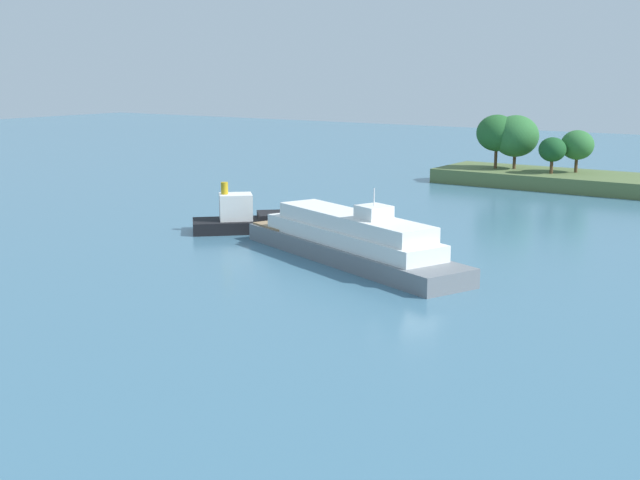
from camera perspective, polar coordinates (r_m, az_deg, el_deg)
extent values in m
cylinder|color=#513823|center=(122.38, 11.91, 5.45)|extent=(0.44, 0.44, 2.75)
ellipsoid|color=#235B28|center=(122.05, 11.99, 7.17)|extent=(5.76, 5.76, 5.18)
cylinder|color=#513823|center=(122.41, 13.13, 5.23)|extent=(0.44, 0.44, 2.05)
ellipsoid|color=#2D6B33|center=(122.08, 13.21, 6.93)|extent=(6.53, 6.53, 5.87)
cylinder|color=#513823|center=(118.09, 15.53, 4.83)|extent=(0.44, 0.44, 1.81)
ellipsoid|color=#194C23|center=(117.85, 15.59, 5.98)|extent=(3.68, 3.68, 3.31)
cylinder|color=#513823|center=(120.36, 17.09, 4.90)|extent=(0.44, 0.44, 1.98)
ellipsoid|color=#2D6B33|center=(120.09, 17.17, 6.22)|extent=(4.50, 4.50, 4.05)
cube|color=slate|center=(70.96, 2.08, -0.84)|extent=(25.73, 14.15, 1.51)
cube|color=white|center=(70.67, 2.08, 0.28)|extent=(20.20, 11.38, 1.30)
cube|color=white|center=(70.11, 2.28, 1.27)|extent=(17.59, 9.86, 1.30)
cube|color=white|center=(67.70, 3.70, 1.91)|extent=(3.09, 3.05, 1.10)
cube|color=#937551|center=(79.11, -2.30, 1.09)|extent=(5.99, 6.03, 0.16)
cylinder|color=silver|center=(67.50, 3.71, 2.95)|extent=(0.10, 0.10, 1.40)
cube|color=black|center=(84.16, -5.54, 1.00)|extent=(9.57, 9.38, 1.21)
cube|color=black|center=(84.24, -3.37, 1.67)|extent=(4.47, 4.52, 0.60)
cube|color=white|center=(83.81, -5.77, 2.27)|extent=(4.22, 4.20, 2.60)
cylinder|color=gold|center=(83.48, -6.54, 3.54)|extent=(0.70, 0.70, 1.20)
cylinder|color=black|center=(84.53, -2.37, 1.18)|extent=(0.70, 0.71, 0.70)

